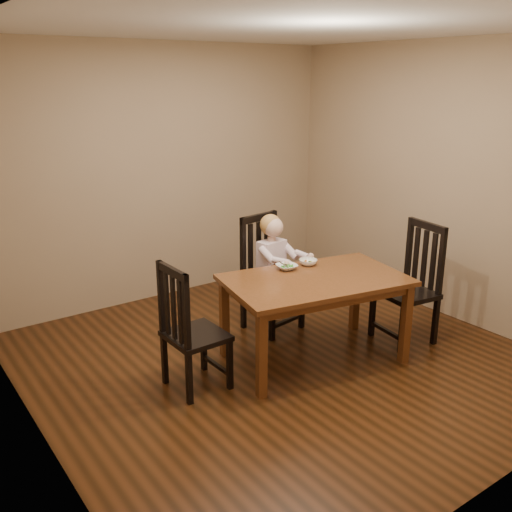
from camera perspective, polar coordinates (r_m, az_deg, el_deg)
room at (r=4.57m, az=2.68°, el=4.84°), size 4.01×4.01×2.71m
dining_table at (r=4.82m, az=5.94°, el=-3.16°), size 1.63×1.16×0.75m
chair_child at (r=5.47m, az=1.28°, el=-1.91°), size 0.54×0.52×1.11m
chair_left at (r=4.43m, az=-6.64°, el=-7.41°), size 0.43×0.45×1.03m
chair_right at (r=5.40m, az=15.21°, el=-2.84°), size 0.52×0.54×1.11m
toddler at (r=5.39m, az=1.72°, el=-0.51°), size 0.41×0.48×0.60m
bowl_peas at (r=4.97m, az=3.10°, el=-1.09°), size 0.20×0.20×0.04m
bowl_veg at (r=5.10m, az=5.24°, el=-0.62°), size 0.18×0.18×0.05m
fork at (r=4.93m, az=2.80°, el=-0.98°), size 0.03×0.12×0.05m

